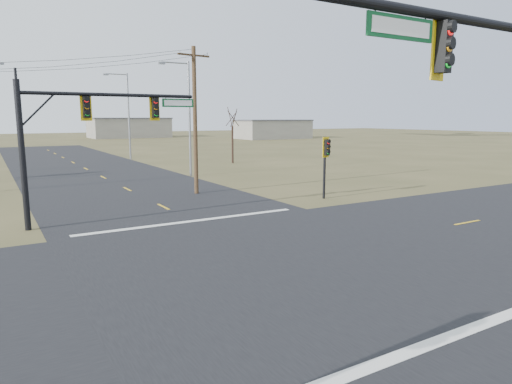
% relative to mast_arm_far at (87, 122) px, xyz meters
% --- Properties ---
extents(ground, '(320.00, 320.00, 0.00)m').
position_rel_mast_arm_far_xyz_m(ground, '(4.53, -9.89, -5.11)').
color(ground, brown).
rests_on(ground, ground).
extents(road_ew, '(160.00, 14.00, 0.02)m').
position_rel_mast_arm_far_xyz_m(road_ew, '(4.53, -9.89, -5.10)').
color(road_ew, black).
rests_on(road_ew, ground).
extents(road_ns, '(14.00, 160.00, 0.02)m').
position_rel_mast_arm_far_xyz_m(road_ns, '(4.53, -9.89, -5.10)').
color(road_ns, black).
rests_on(road_ns, ground).
extents(stop_bar_near, '(12.00, 0.40, 0.01)m').
position_rel_mast_arm_far_xyz_m(stop_bar_near, '(4.53, -17.39, -5.08)').
color(stop_bar_near, silver).
rests_on(stop_bar_near, road_ns).
extents(stop_bar_far, '(12.00, 0.40, 0.01)m').
position_rel_mast_arm_far_xyz_m(stop_bar_far, '(4.53, -2.39, -5.08)').
color(stop_bar_far, silver).
rests_on(stop_bar_far, road_ns).
extents(mast_arm_far, '(8.84, 0.44, 7.08)m').
position_rel_mast_arm_far_xyz_m(mast_arm_far, '(0.00, 0.00, 0.00)').
color(mast_arm_far, black).
rests_on(mast_arm_far, ground).
extents(pedestal_signal_ne, '(0.61, 0.52, 4.12)m').
position_rel_mast_arm_far_xyz_m(pedestal_signal_ne, '(14.76, -0.64, -2.08)').
color(pedestal_signal_ne, black).
rests_on(pedestal_signal_ne, ground).
extents(utility_pole_near, '(2.46, 0.49, 10.11)m').
position_rel_mast_arm_far_xyz_m(utility_pole_near, '(8.24, 5.67, 0.12)').
color(utility_pole_near, '#4D3621').
rests_on(utility_pole_near, ground).
extents(streetlight_a, '(2.87, 0.31, 10.29)m').
position_rel_mast_arm_far_xyz_m(streetlight_a, '(11.57, 15.21, 0.67)').
color(streetlight_a, gray).
rests_on(streetlight_a, ground).
extents(streetlight_b, '(3.02, 0.28, 10.87)m').
position_rel_mast_arm_far_xyz_m(streetlight_b, '(11.50, 35.08, 0.99)').
color(streetlight_b, gray).
rests_on(streetlight_b, ground).
extents(bare_tree_c, '(3.24, 3.24, 6.93)m').
position_rel_mast_arm_far_xyz_m(bare_tree_c, '(20.79, 23.92, 0.32)').
color(bare_tree_c, black).
rests_on(bare_tree_c, ground).
extents(warehouse_mid, '(20.00, 12.00, 5.00)m').
position_rel_mast_arm_far_xyz_m(warehouse_mid, '(29.53, 100.11, -2.61)').
color(warehouse_mid, gray).
rests_on(warehouse_mid, ground).
extents(warehouse_right, '(18.00, 10.00, 4.50)m').
position_rel_mast_arm_far_xyz_m(warehouse_right, '(59.53, 75.11, -2.86)').
color(warehouse_right, gray).
rests_on(warehouse_right, ground).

